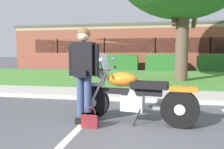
# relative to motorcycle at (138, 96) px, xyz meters

# --- Properties ---
(ground_plane) EXTENTS (140.00, 140.00, 0.00)m
(ground_plane) POSITION_rel_motorcycle_xyz_m (0.14, -1.04, -0.49)
(ground_plane) COLOR #4C4C51
(curb_strip) EXTENTS (60.00, 0.20, 0.12)m
(curb_strip) POSITION_rel_motorcycle_xyz_m (0.14, 1.85, -0.43)
(curb_strip) COLOR #B7B2A8
(curb_strip) RESTS_ON ground
(concrete_walk) EXTENTS (60.00, 1.50, 0.08)m
(concrete_walk) POSITION_rel_motorcycle_xyz_m (0.14, 2.70, -0.45)
(concrete_walk) COLOR #B7B2A8
(concrete_walk) RESTS_ON ground
(grass_lawn) EXTENTS (60.00, 8.84, 0.06)m
(grass_lawn) POSITION_rel_motorcycle_xyz_m (0.14, 7.87, -0.46)
(grass_lawn) COLOR #478433
(grass_lawn) RESTS_ON ground
(stall_stripe_0) EXTENTS (0.19, 4.40, 0.01)m
(stall_stripe_0) POSITION_rel_motorcycle_xyz_m (-0.94, -0.84, -0.49)
(stall_stripe_0) COLOR silver
(stall_stripe_0) RESTS_ON ground
(motorcycle) EXTENTS (2.24, 0.82, 1.26)m
(motorcycle) POSITION_rel_motorcycle_xyz_m (0.00, 0.00, 0.00)
(motorcycle) COLOR black
(motorcycle) RESTS_ON ground
(rider_person) EXTENTS (0.57, 0.32, 1.70)m
(rider_person) POSITION_rel_motorcycle_xyz_m (-0.95, -0.17, 0.50)
(rider_person) COLOR black
(rider_person) RESTS_ON ground
(handbag) EXTENTS (0.28, 0.13, 0.36)m
(handbag) POSITION_rel_motorcycle_xyz_m (-0.77, -0.42, -0.34)
(handbag) COLOR maroon
(handbag) RESTS_ON ground
(hedge_left) EXTENTS (3.29, 0.90, 1.24)m
(hedge_left) POSITION_rel_motorcycle_xyz_m (-2.62, 12.48, 0.16)
(hedge_left) COLOR #286028
(hedge_left) RESTS_ON ground
(hedge_center_left) EXTENTS (2.61, 0.90, 1.24)m
(hedge_center_left) POSITION_rel_motorcycle_xyz_m (0.87, 12.48, 0.16)
(hedge_center_left) COLOR #286028
(hedge_center_left) RESTS_ON ground
(hedge_center_right) EXTENTS (2.46, 0.90, 1.24)m
(hedge_center_right) POSITION_rel_motorcycle_xyz_m (4.36, 12.48, 0.16)
(hedge_center_right) COLOR #286028
(hedge_center_right) RESTS_ON ground
(brick_building) EXTENTS (23.53, 9.96, 3.61)m
(brick_building) POSITION_rel_motorcycle_xyz_m (0.23, 18.59, 1.32)
(brick_building) COLOR brown
(brick_building) RESTS_ON ground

